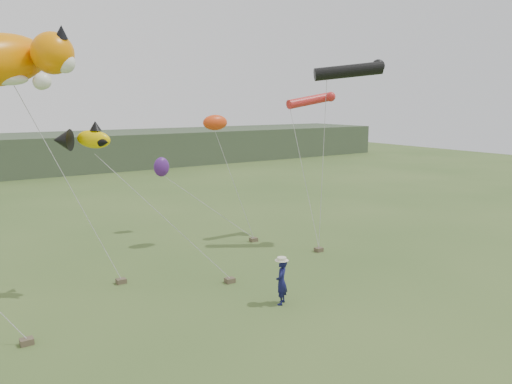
% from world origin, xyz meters
% --- Properties ---
extents(ground, '(120.00, 120.00, 0.00)m').
position_xyz_m(ground, '(0.00, 0.00, 0.00)').
color(ground, '#385123').
rests_on(ground, ground).
extents(headland, '(90.00, 13.00, 4.00)m').
position_xyz_m(headland, '(-3.11, 44.69, 1.92)').
color(headland, '#2D3D28').
rests_on(headland, ground).
extents(festival_attendant, '(0.76, 0.74, 1.76)m').
position_xyz_m(festival_attendant, '(-0.39, 0.12, 0.88)').
color(festival_attendant, '#121343').
rests_on(festival_attendant, ground).
extents(sandbag_anchors, '(14.74, 6.22, 0.21)m').
position_xyz_m(sandbag_anchors, '(-1.17, 4.65, 0.10)').
color(sandbag_anchors, brown).
rests_on(sandbag_anchors, ground).
extents(cat_kite, '(5.92, 3.93, 2.72)m').
position_xyz_m(cat_kite, '(-8.00, 7.78, 9.26)').
color(cat_kite, orange).
rests_on(cat_kite, ground).
extents(fish_kite, '(2.34, 1.53, 1.11)m').
position_xyz_m(fish_kite, '(-6.12, 5.22, 6.22)').
color(fish_kite, '#E8C000').
rests_on(fish_kite, ground).
extents(tube_kites, '(3.79, 4.07, 2.58)m').
position_xyz_m(tube_kites, '(7.48, 5.62, 8.73)').
color(tube_kites, black).
rests_on(tube_kites, ground).
extents(misc_kites, '(2.45, 4.87, 3.65)m').
position_xyz_m(misc_kites, '(1.01, 10.38, 5.40)').
color(misc_kites, red).
rests_on(misc_kites, ground).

